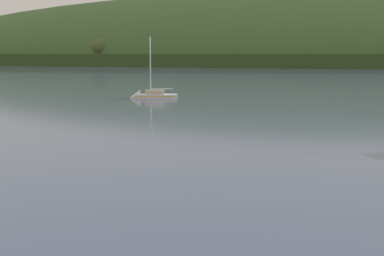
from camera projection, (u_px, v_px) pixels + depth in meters
far_shoreline_hill at (243, 65)px, 234.55m from camera, size 520.02×73.22×66.48m
sailboat_midwater_white at (149, 97)px, 63.24m from camera, size 6.19×4.14×8.38m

